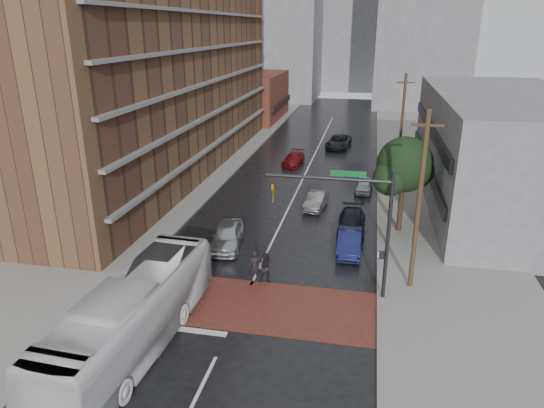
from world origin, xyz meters
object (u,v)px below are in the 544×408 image
Objects in this scene: pedestrian_b at (267,268)px; car_travel_b at (316,201)px; transit_bus at (133,316)px; car_parked_mid at (352,222)px; car_travel_a at (227,236)px; suv_travel at (339,142)px; pedestrian_a at (255,267)px; car_parked_near at (349,242)px; car_travel_c at (294,159)px; car_parked_far at (364,185)px.

car_travel_b is (1.37, 12.65, -0.27)m from pedestrian_b.
transit_bus is at bearing -100.03° from car_travel_b.
transit_bus is 18.01m from car_parked_mid.
car_parked_mid is at bearing 54.00° from pedestrian_b.
pedestrian_b reaches higher than car_travel_a.
suv_travel is 1.15× the size of car_parked_mid.
pedestrian_a is at bearing 171.39° from pedestrian_b.
pedestrian_a reaches higher than car_parked_mid.
car_parked_mid is at bearing 88.89° from car_parked_near.
car_parked_near is at bearing 39.95° from pedestrian_b.
car_travel_a is 0.99× the size of car_parked_mid.
pedestrian_b is 0.42× the size of car_travel_c.
transit_bus is 2.83× the size of car_parked_near.
car_parked_near is 3.51m from car_parked_mid.
suv_travel is (2.29, 33.82, -0.19)m from pedestrian_a.
car_travel_b is 1.07× the size of car_parked_far.
car_travel_b is 21.17m from suv_travel.
suv_travel reaches higher than car_parked_mid.
car_parked_near is at bearing -90.22° from car_parked_mid.
car_parked_mid is (2.78, -25.32, -0.07)m from suv_travel.
transit_bus is at bearing -127.71° from car_parked_near.
car_travel_c is 9.47m from suv_travel.
car_travel_a is 1.29× the size of car_parked_far.
car_travel_a is 1.21× the size of car_travel_b.
car_parked_far is at bearing 49.89° from car_travel_a.
car_parked_near is (5.07, 4.98, -0.24)m from pedestrian_a.
car_travel_a reaches higher than car_travel_b.
suv_travel is (0.25, 21.16, 0.12)m from car_travel_b.
car_parked_far is at bearing 65.51° from pedestrian_b.
car_parked_near reaches higher than car_parked_mid.
transit_bus is 6.71× the size of pedestrian_b.
car_travel_a reaches higher than car_parked_near.
car_parked_near is 12.73m from car_parked_far.
car_travel_c is 1.01× the size of car_parked_near.
pedestrian_a reaches higher than car_parked_far.
car_travel_a reaches higher than car_parked_mid.
car_parked_mid is (0.00, 3.51, -0.02)m from car_parked_near.
car_travel_b is at bearing -84.63° from suv_travel.
car_travel_b is at bearing -67.49° from car_travel_c.
car_travel_c is (-1.83, 25.30, -0.32)m from pedestrian_a.
pedestrian_a is 1.05× the size of pedestrian_b.
car_parked_near is at bearing -65.75° from car_travel_c.
car_travel_b is at bearing 75.89° from transit_bus.
car_parked_mid is 9.23m from car_parked_far.
pedestrian_b is at bearing -57.18° from car_travel_a.
transit_bus reaches higher than pedestrian_a.
suv_travel is (5.19, 29.64, -0.05)m from car_travel_a.
car_travel_b is 0.82× the size of car_parked_mid.
suv_travel reaches higher than car_parked_near.
pedestrian_a reaches higher than car_travel_a.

